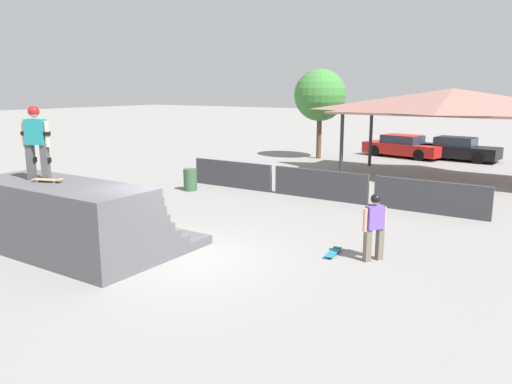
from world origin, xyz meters
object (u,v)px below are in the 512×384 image
at_px(skateboard_on_ground, 333,252).
at_px(trash_bin, 190,180).
at_px(tree_beside_pavilion, 320,95).
at_px(parked_car_black, 457,149).
at_px(skateboard_on_deck, 49,180).
at_px(parked_car_red, 403,147).
at_px(bystander_walking, 375,222).
at_px(skater_on_deck, 36,138).

distance_m(skateboard_on_ground, trash_bin, 8.86).
distance_m(tree_beside_pavilion, parked_car_black, 8.12).
xyz_separation_m(skateboard_on_deck, parked_car_red, (1.77, 21.70, -1.19)).
height_order(bystander_walking, parked_car_red, bystander_walking).
relative_size(bystander_walking, tree_beside_pavilion, 0.32).
bearing_deg(skateboard_on_ground, skateboard_on_deck, 115.27).
distance_m(skateboard_on_deck, trash_bin, 7.98).
height_order(skateboard_on_deck, skateboard_on_ground, skateboard_on_deck).
bearing_deg(trash_bin, skateboard_on_ground, -26.65).
distance_m(skateboard_on_deck, skateboard_on_ground, 6.98).
relative_size(skateboard_on_deck, parked_car_red, 0.16).
height_order(trash_bin, parked_car_black, parked_car_black).
bearing_deg(parked_car_red, skater_on_deck, -84.00).
distance_m(bystander_walking, parked_car_black, 18.46).
bearing_deg(skateboard_on_deck, parked_car_red, 66.55).
bearing_deg(tree_beside_pavilion, bystander_walking, -59.42).
bearing_deg(skateboard_on_deck, skateboard_on_ground, 13.28).
bearing_deg(parked_car_red, skateboard_on_deck, -82.78).
relative_size(skater_on_deck, bystander_walking, 1.13).
relative_size(parked_car_red, parked_car_black, 1.07).
height_order(skater_on_deck, parked_car_black, skater_on_deck).
relative_size(skateboard_on_deck, tree_beside_pavilion, 0.16).
distance_m(skateboard_on_deck, parked_car_black, 22.57).
bearing_deg(bystander_walking, skateboard_on_ground, -46.99).
distance_m(skateboard_on_deck, parked_car_red, 21.80).
relative_size(skateboard_on_deck, parked_car_black, 0.17).
height_order(tree_beside_pavilion, parked_car_red, tree_beside_pavilion).
xyz_separation_m(skater_on_deck, skateboard_on_ground, (6.19, 3.52, -2.70)).
distance_m(trash_bin, parked_car_black, 16.02).
height_order(bystander_walking, skateboard_on_ground, bystander_walking).
bearing_deg(bystander_walking, parked_car_black, -138.37).
xyz_separation_m(skater_on_deck, parked_car_black, (5.08, 22.00, -2.16)).
relative_size(skater_on_deck, trash_bin, 2.09).
bearing_deg(trash_bin, parked_car_red, 74.39).
bearing_deg(trash_bin, skater_on_deck, -77.05).
bearing_deg(skateboard_on_deck, tree_beside_pavilion, 77.58).
bearing_deg(skateboard_on_ground, parked_car_red, 5.53).
distance_m(skateboard_on_ground, tree_beside_pavilion, 17.17).
bearing_deg(skateboard_on_deck, trash_bin, 87.30).
relative_size(skateboard_on_deck, trash_bin, 0.92).
bearing_deg(trash_bin, bystander_walking, -23.47).
bearing_deg(parked_car_black, parked_car_red, -167.35).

